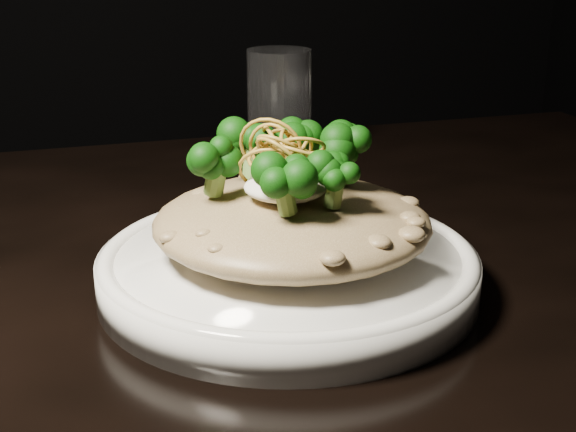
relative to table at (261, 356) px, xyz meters
name	(u,v)px	position (x,y,z in m)	size (l,w,h in m)	color
table	(261,356)	(0.00, 0.00, 0.00)	(1.10, 0.80, 0.75)	black
plate	(288,271)	(0.01, -0.06, 0.10)	(0.26, 0.26, 0.03)	white
risotto	(292,222)	(0.01, -0.05, 0.13)	(0.19, 0.19, 0.04)	brown
broccoli	(290,160)	(0.01, -0.05, 0.18)	(0.13, 0.13, 0.05)	black
cheese	(286,187)	(0.00, -0.06, 0.16)	(0.06, 0.06, 0.02)	white
shallots	(287,149)	(0.01, -0.05, 0.18)	(0.05, 0.05, 0.03)	olive
drinking_glass	(279,107)	(0.10, 0.27, 0.14)	(0.07, 0.07, 0.12)	silver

